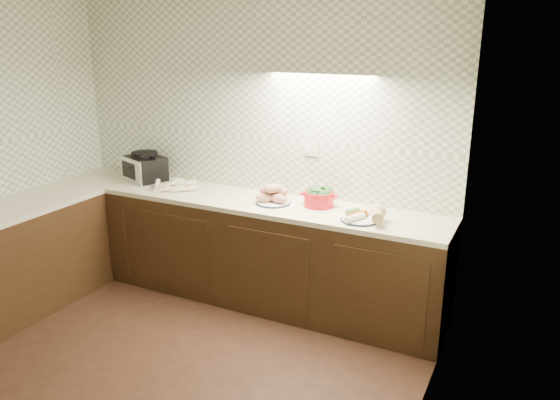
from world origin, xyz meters
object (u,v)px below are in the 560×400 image
at_px(parsnip_pile, 173,186).
at_px(veg_plate, 368,215).
at_px(toaster_oven, 145,167).
at_px(onion_bowl, 277,193).
at_px(dutch_oven, 319,196).
at_px(sweet_potato_plate, 273,196).

relative_size(parsnip_pile, veg_plate, 1.13).
height_order(toaster_oven, parsnip_pile, toaster_oven).
relative_size(onion_bowl, dutch_oven, 0.54).
height_order(toaster_oven, veg_plate, toaster_oven).
relative_size(dutch_oven, veg_plate, 0.85).
distance_m(toaster_oven, dutch_oven, 1.79).
height_order(parsnip_pile, onion_bowl, onion_bowl).
distance_m(toaster_oven, parsnip_pile, 0.47).
relative_size(toaster_oven, dutch_oven, 1.51).
relative_size(parsnip_pile, onion_bowl, 2.48).
xyz_separation_m(sweet_potato_plate, onion_bowl, (-0.03, 0.12, -0.01)).
bearing_deg(sweet_potato_plate, toaster_oven, 175.46).
height_order(sweet_potato_plate, dutch_oven, sweet_potato_plate).
relative_size(toaster_oven, onion_bowl, 2.81).
distance_m(sweet_potato_plate, dutch_oven, 0.38).
distance_m(onion_bowl, veg_plate, 0.89).
xyz_separation_m(dutch_oven, veg_plate, (0.47, -0.17, -0.03)).
height_order(dutch_oven, veg_plate, dutch_oven).
height_order(toaster_oven, sweet_potato_plate, toaster_oven).
distance_m(parsnip_pile, sweet_potato_plate, 0.99).
bearing_deg(parsnip_pile, dutch_oven, 5.67).
xyz_separation_m(sweet_potato_plate, dutch_oven, (0.36, 0.10, 0.02)).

